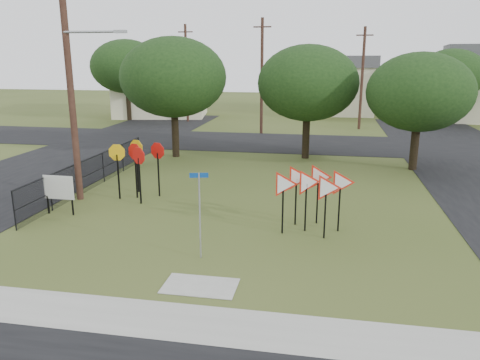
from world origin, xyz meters
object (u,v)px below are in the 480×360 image
(stop_sign_cluster, at_px, (137,157))
(info_board, at_px, (59,189))
(yield_sign_cluster, at_px, (312,184))
(street_name_sign, at_px, (200,209))

(stop_sign_cluster, relative_size, info_board, 1.55)
(info_board, bearing_deg, stop_sign_cluster, 51.64)
(stop_sign_cluster, xyz_separation_m, yield_sign_cluster, (7.61, -2.71, -0.12))
(street_name_sign, bearing_deg, stop_sign_cluster, 127.19)
(stop_sign_cluster, xyz_separation_m, info_board, (-2.17, -2.74, -0.77))
(yield_sign_cluster, xyz_separation_m, info_board, (-9.78, -0.03, -0.65))
(street_name_sign, xyz_separation_m, stop_sign_cluster, (-4.36, 5.75, 0.24))
(yield_sign_cluster, height_order, info_board, yield_sign_cluster)
(yield_sign_cluster, distance_m, info_board, 9.80)
(street_name_sign, relative_size, stop_sign_cluster, 1.11)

